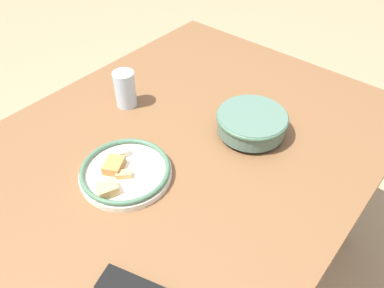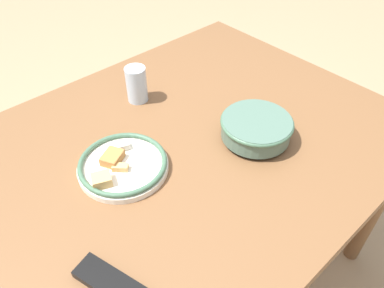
# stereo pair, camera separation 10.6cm
# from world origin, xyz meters

# --- Properties ---
(ground_plane) EXTENTS (8.00, 8.00, 0.00)m
(ground_plane) POSITION_xyz_m (0.00, 0.00, 0.00)
(ground_plane) COLOR #9E8460
(dining_table) EXTENTS (1.55, 1.02, 0.75)m
(dining_table) POSITION_xyz_m (0.00, 0.00, 0.68)
(dining_table) COLOR brown
(dining_table) RESTS_ON ground_plane
(noodle_bowl) EXTENTS (0.21, 0.21, 0.07)m
(noodle_bowl) POSITION_xyz_m (-0.28, 0.13, 0.79)
(noodle_bowl) COLOR #4C6B5B
(noodle_bowl) RESTS_ON dining_table
(food_plate) EXTENTS (0.25, 0.25, 0.04)m
(food_plate) POSITION_xyz_m (0.09, -0.03, 0.77)
(food_plate) COLOR silver
(food_plate) RESTS_ON dining_table
(drinking_glass) EXTENTS (0.07, 0.07, 0.12)m
(drinking_glass) POSITION_xyz_m (-0.13, -0.27, 0.81)
(drinking_glass) COLOR silver
(drinking_glass) RESTS_ON dining_table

